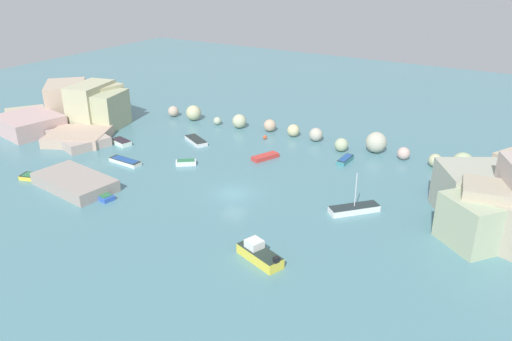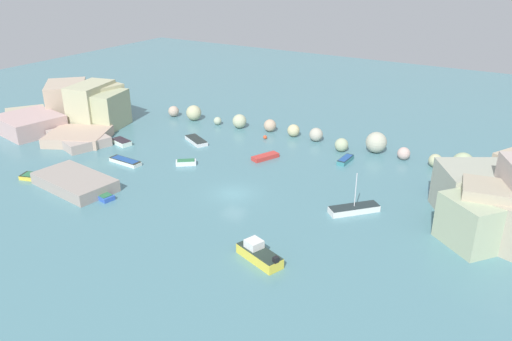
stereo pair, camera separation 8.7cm
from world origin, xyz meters
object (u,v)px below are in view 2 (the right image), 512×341
(moored_boat_4, at_px, (38,177))
(moored_boat_6, at_px, (456,189))
(moored_boat_0, at_px, (100,194))
(moored_boat_3, at_px, (186,162))
(moored_boat_8, at_px, (259,254))
(moored_boat_1, at_px, (345,160))
(stone_dock, at_px, (75,182))
(moored_boat_2, at_px, (265,157))
(moored_boat_9, at_px, (125,161))
(moored_boat_10, at_px, (196,140))
(moored_boat_7, at_px, (121,142))
(channel_buoy, at_px, (265,137))
(moored_boat_5, at_px, (354,209))

(moored_boat_4, height_order, moored_boat_6, moored_boat_6)
(moored_boat_0, height_order, moored_boat_3, moored_boat_3)
(moored_boat_0, distance_m, moored_boat_8, 21.10)
(moored_boat_1, relative_size, moored_boat_3, 1.21)
(stone_dock, relative_size, moored_boat_6, 1.86)
(stone_dock, height_order, moored_boat_2, stone_dock)
(stone_dock, bearing_deg, moored_boat_1, 44.51)
(moored_boat_9, relative_size, moored_boat_10, 1.01)
(stone_dock, relative_size, moored_boat_9, 2.10)
(moored_boat_0, bearing_deg, moored_boat_8, -173.97)
(stone_dock, bearing_deg, moored_boat_10, 81.76)
(stone_dock, relative_size, moored_boat_7, 2.93)
(moored_boat_4, distance_m, moored_boat_7, 13.49)
(moored_boat_6, bearing_deg, moored_boat_0, -174.54)
(moored_boat_9, bearing_deg, moored_boat_3, -149.43)
(moored_boat_8, relative_size, moored_boat_9, 1.05)
(stone_dock, distance_m, moored_boat_8, 25.18)
(channel_buoy, bearing_deg, moored_boat_4, -121.39)
(stone_dock, distance_m, moored_boat_9, 8.05)
(moored_boat_10, bearing_deg, moored_boat_2, -153.03)
(moored_boat_1, distance_m, moored_boat_5, 13.41)
(moored_boat_0, distance_m, moored_boat_7, 16.20)
(moored_boat_4, distance_m, moored_boat_6, 47.38)
(moored_boat_5, bearing_deg, moored_boat_1, -111.69)
(moored_boat_5, distance_m, moored_boat_7, 34.63)
(moored_boat_5, distance_m, moored_boat_9, 29.29)
(stone_dock, distance_m, moored_boat_4, 5.48)
(moored_boat_3, relative_size, moored_boat_8, 0.55)
(channel_buoy, bearing_deg, stone_dock, -112.28)
(moored_boat_2, relative_size, moored_boat_4, 0.86)
(channel_buoy, xyz_separation_m, moored_boat_4, (-15.59, -25.55, 0.02))
(moored_boat_6, xyz_separation_m, moored_boat_9, (-37.07, -12.73, -0.18))
(stone_dock, relative_size, moored_boat_0, 2.34)
(channel_buoy, relative_size, moored_boat_10, 0.12)
(moored_boat_3, distance_m, moored_boat_4, 17.16)
(channel_buoy, distance_m, moored_boat_10, 9.68)
(channel_buoy, bearing_deg, moored_boat_7, -142.66)
(moored_boat_5, height_order, moored_boat_7, moored_boat_5)
(stone_dock, xyz_separation_m, moored_boat_9, (-0.26, 8.04, -0.39))
(channel_buoy, height_order, moored_boat_1, moored_boat_1)
(moored_boat_6, distance_m, moored_boat_7, 43.20)
(moored_boat_2, distance_m, moored_boat_5, 16.89)
(moored_boat_5, bearing_deg, moored_boat_10, -64.41)
(moored_boat_2, xyz_separation_m, moored_boat_9, (-14.20, -10.41, 0.02))
(moored_boat_3, distance_m, moored_boat_8, 22.95)
(stone_dock, relative_size, moored_boat_4, 2.15)
(stone_dock, distance_m, moored_boat_1, 32.41)
(moored_boat_8, distance_m, moored_boat_9, 27.22)
(moored_boat_1, height_order, moored_boat_6, moored_boat_6)
(stone_dock, bearing_deg, channel_buoy, 67.72)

